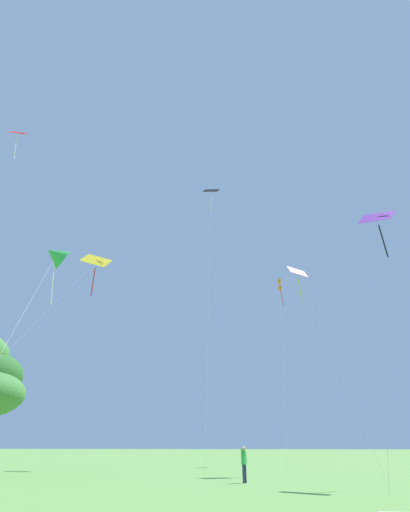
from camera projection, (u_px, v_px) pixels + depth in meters
kite_black_large at (211, 199)px, 47.19m from camera, size 2.10×12.51×30.21m
kite_pink_low at (299, 280)px, 31.88m from camera, size 3.44×7.11×15.06m
kite_red_high at (10, 144)px, 37.76m from camera, size 2.87×11.85×29.88m
kite_green_small at (56, 255)px, 25.74m from camera, size 4.85×12.06×13.69m
kite_yellow_diamond at (93, 268)px, 27.84m from camera, size 4.39×10.02×14.31m
kite_purple_streamer at (379, 226)px, 25.22m from camera, size 4.37×5.06×15.65m
kite_orange_box at (280, 286)px, 45.18m from camera, size 1.44×10.32×18.92m
person_with_spool at (244, 461)px, 20.19m from camera, size 0.33×0.50×1.65m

